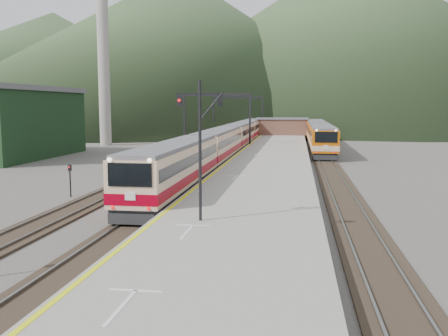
# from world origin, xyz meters

# --- Properties ---
(ground) EXTENTS (400.00, 400.00, 0.00)m
(ground) POSITION_xyz_m (0.00, 0.00, 0.00)
(ground) COLOR #47423D
(ground) RESTS_ON ground
(track_main) EXTENTS (2.60, 200.00, 0.23)m
(track_main) POSITION_xyz_m (0.00, 40.00, 0.07)
(track_main) COLOR black
(track_main) RESTS_ON ground
(track_far) EXTENTS (2.60, 200.00, 0.23)m
(track_far) POSITION_xyz_m (-5.00, 40.00, 0.07)
(track_far) COLOR black
(track_far) RESTS_ON ground
(track_second) EXTENTS (2.60, 200.00, 0.23)m
(track_second) POSITION_xyz_m (11.50, 40.00, 0.07)
(track_second) COLOR black
(track_second) RESTS_ON ground
(platform) EXTENTS (8.00, 100.00, 1.00)m
(platform) POSITION_xyz_m (5.60, 38.00, 0.50)
(platform) COLOR gray
(platform) RESTS_ON ground
(gantry_near) EXTENTS (9.55, 0.25, 8.00)m
(gantry_near) POSITION_xyz_m (-2.85, 55.00, 5.59)
(gantry_near) COLOR black
(gantry_near) RESTS_ON ground
(gantry_far) EXTENTS (9.55, 0.25, 8.00)m
(gantry_far) POSITION_xyz_m (-2.85, 80.00, 5.59)
(gantry_far) COLOR black
(gantry_far) RESTS_ON ground
(smokestack) EXTENTS (1.80, 1.80, 30.00)m
(smokestack) POSITION_xyz_m (-22.00, 62.00, 15.00)
(smokestack) COLOR #9E998E
(smokestack) RESTS_ON ground
(station_shed) EXTENTS (9.40, 4.40, 3.10)m
(station_shed) POSITION_xyz_m (5.60, 78.00, 2.57)
(station_shed) COLOR brown
(station_shed) RESTS_ON platform
(hill_a) EXTENTS (180.00, 180.00, 60.00)m
(hill_a) POSITION_xyz_m (-40.00, 190.00, 30.00)
(hill_a) COLOR #384D2B
(hill_a) RESTS_ON ground
(hill_b) EXTENTS (220.00, 220.00, 75.00)m
(hill_b) POSITION_xyz_m (30.00, 230.00, 37.50)
(hill_b) COLOR #384D2B
(hill_b) RESTS_ON ground
(hill_d) EXTENTS (200.00, 200.00, 55.00)m
(hill_d) POSITION_xyz_m (-120.00, 240.00, 27.50)
(hill_d) COLOR #384D2B
(hill_d) RESTS_ON ground
(main_train) EXTENTS (2.80, 76.93, 3.42)m
(main_train) POSITION_xyz_m (0.00, 48.32, 1.94)
(main_train) COLOR #D8B18E
(main_train) RESTS_ON track_main
(second_train) EXTENTS (3.00, 40.91, 3.67)m
(second_train) POSITION_xyz_m (11.50, 62.68, 2.06)
(second_train) COLOR #BB5407
(second_train) RESTS_ON track_second
(signal_mast) EXTENTS (2.16, 0.64, 6.43)m
(signal_mast) POSITION_xyz_m (3.95, 8.18, 4.94)
(signal_mast) COLOR black
(signal_mast) RESTS_ON platform
(short_signal_b) EXTENTS (0.23, 0.17, 2.27)m
(short_signal_b) POSITION_xyz_m (-2.14, 30.83, 1.46)
(short_signal_b) COLOR black
(short_signal_b) RESTS_ON ground
(short_signal_c) EXTENTS (0.24, 0.18, 2.27)m
(short_signal_c) POSITION_xyz_m (-7.13, 18.01, 1.46)
(short_signal_c) COLOR black
(short_signal_c) RESTS_ON ground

